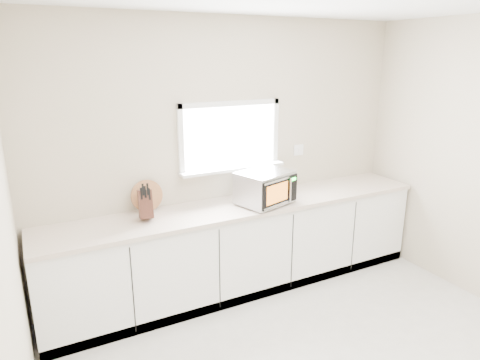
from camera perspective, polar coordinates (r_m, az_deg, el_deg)
back_wall at (r=4.36m, az=-1.42°, el=3.50°), size 4.00×0.17×2.70m
cabinets at (r=4.41m, az=0.38°, el=-9.05°), size 3.92×0.60×0.88m
countertop at (r=4.23m, az=0.45°, el=-3.46°), size 3.92×0.64×0.04m
microwave at (r=4.18m, az=3.41°, el=-0.96°), size 0.60×0.53×0.33m
knife_block at (r=3.88m, az=-12.52°, el=-3.07°), size 0.15×0.26×0.35m
cutting_board at (r=4.09m, az=-12.31°, el=-2.05°), size 0.30×0.07×0.30m
coffee_grinder at (r=4.42m, az=5.91°, el=-1.08°), size 0.12×0.12×0.20m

